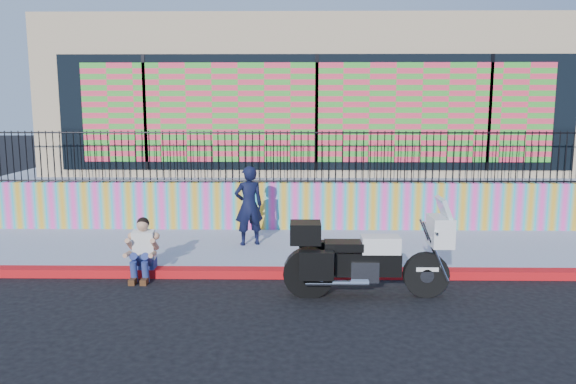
{
  "coord_description": "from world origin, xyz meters",
  "views": [
    {
      "loc": [
        -0.47,
        -9.68,
        3.07
      ],
      "look_at": [
        -0.65,
        1.2,
        1.35
      ],
      "focal_mm": 35.0,
      "sensor_mm": 36.0,
      "label": 1
    }
  ],
  "objects": [
    {
      "name": "metal_fence",
      "position": [
        0.0,
        3.25,
        1.85
      ],
      "size": [
        15.8,
        0.04,
        1.2
      ],
      "primitive_type": null,
      "color": "black",
      "rests_on": "mural_wall"
    },
    {
      "name": "red_curb",
      "position": [
        0.0,
        0.0,
        0.07
      ],
      "size": [
        16.0,
        0.3,
        0.15
      ],
      "primitive_type": "cube",
      "color": "red",
      "rests_on": "ground"
    },
    {
      "name": "sidewalk",
      "position": [
        0.0,
        1.65,
        0.07
      ],
      "size": [
        16.0,
        3.0,
        0.15
      ],
      "primitive_type": "cube",
      "color": "gray",
      "rests_on": "ground"
    },
    {
      "name": "police_officer",
      "position": [
        -1.47,
        1.75,
        0.98
      ],
      "size": [
        0.7,
        0.57,
        1.66
      ],
      "primitive_type": "imported",
      "rotation": [
        0.0,
        0.0,
        3.48
      ],
      "color": "black",
      "rests_on": "sidewalk"
    },
    {
      "name": "mural_wall",
      "position": [
        0.0,
        3.25,
        0.7
      ],
      "size": [
        16.0,
        0.2,
        1.1
      ],
      "primitive_type": "cube",
      "color": "#F741AB",
      "rests_on": "sidewalk"
    },
    {
      "name": "police_motorcycle",
      "position": [
        0.61,
        -1.0,
        0.68
      ],
      "size": [
        2.61,
        0.86,
        1.62
      ],
      "color": "black",
      "rests_on": "ground"
    },
    {
      "name": "ground",
      "position": [
        0.0,
        0.0,
        0.0
      ],
      "size": [
        90.0,
        90.0,
        0.0
      ],
      "primitive_type": "plane",
      "color": "black",
      "rests_on": "ground"
    },
    {
      "name": "elevated_platform",
      "position": [
        0.0,
        8.35,
        0.62
      ],
      "size": [
        16.0,
        10.0,
        1.25
      ],
      "primitive_type": "cube",
      "color": "gray",
      "rests_on": "ground"
    },
    {
      "name": "seated_man",
      "position": [
        -3.19,
        -0.17,
        0.45
      ],
      "size": [
        0.54,
        0.71,
        1.06
      ],
      "color": "navy",
      "rests_on": "ground"
    },
    {
      "name": "storefront_building",
      "position": [
        0.0,
        8.13,
        3.25
      ],
      "size": [
        14.0,
        8.06,
        4.0
      ],
      "color": "tan",
      "rests_on": "elevated_platform"
    }
  ]
}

